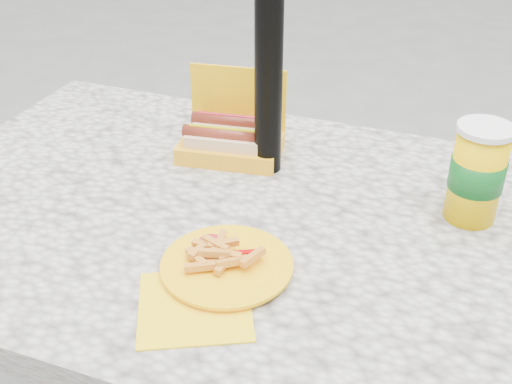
% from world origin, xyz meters
% --- Properties ---
extents(picnic_table, '(1.20, 0.80, 0.75)m').
position_xyz_m(picnic_table, '(0.00, 0.00, 0.64)').
color(picnic_table, beige).
rests_on(picnic_table, ground).
extents(hotdog_box, '(0.21, 0.16, 0.16)m').
position_xyz_m(hotdog_box, '(-0.08, 0.19, 0.79)').
color(hotdog_box, '#FFBD08').
rests_on(hotdog_box, picnic_table).
extents(fries_plate, '(0.21, 0.29, 0.04)m').
position_xyz_m(fries_plate, '(0.04, -0.16, 0.76)').
color(fries_plate, yellow).
rests_on(fries_plate, picnic_table).
extents(soda_cup, '(0.09, 0.09, 0.17)m').
position_xyz_m(soda_cup, '(0.37, 0.12, 0.83)').
color(soda_cup, '#FFC200').
rests_on(soda_cup, picnic_table).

